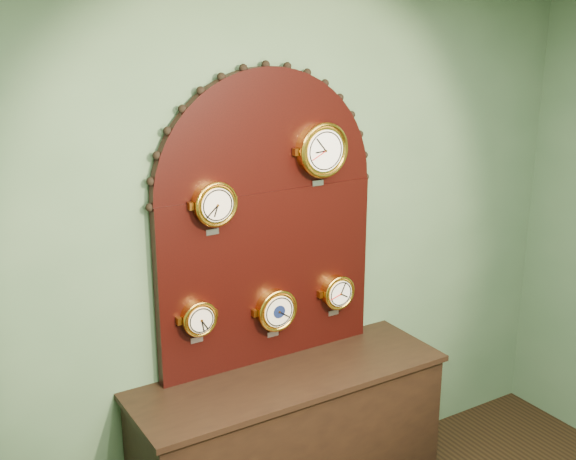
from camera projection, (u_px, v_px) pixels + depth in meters
wall_back at (262, 252)px, 3.69m from camera, size 4.00×0.00×4.00m
shop_counter at (290, 448)px, 3.76m from camera, size 1.60×0.50×0.80m
display_board at (267, 211)px, 3.58m from camera, size 1.26×0.06×1.53m
roman_clock at (214, 204)px, 3.34m from camera, size 0.22×0.08×0.27m
arabic_clock at (322, 150)px, 3.58m from camera, size 0.28×0.08×0.33m
hygrometer at (199, 318)px, 3.45m from camera, size 0.18×0.08×0.23m
barometer at (276, 310)px, 3.68m from camera, size 0.22×0.08×0.27m
tide_clock at (337, 292)px, 3.86m from camera, size 0.19×0.08×0.24m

